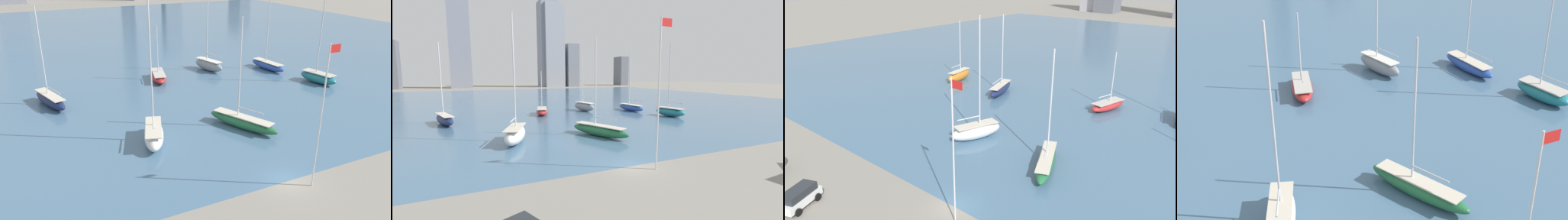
# 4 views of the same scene
# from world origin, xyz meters

# --- Properties ---
(ground_plane) EXTENTS (500.00, 500.00, 0.00)m
(ground_plane) POSITION_xyz_m (0.00, 0.00, 0.00)
(ground_plane) COLOR gray
(harbor_water) EXTENTS (180.00, 140.00, 0.00)m
(harbor_water) POSITION_xyz_m (0.00, 70.00, 0.00)
(harbor_water) COLOR #476B89
(harbor_water) RESTS_ON ground_plane
(flag_pole) EXTENTS (1.24, 0.14, 13.71)m
(flag_pole) POSITION_xyz_m (1.67, -1.59, 7.36)
(flag_pole) COLOR silver
(flag_pole) RESTS_ON ground_plane
(distant_city_skyline) EXTENTS (178.51, 21.32, 60.11)m
(distant_city_skyline) POSITION_xyz_m (19.35, 169.60, 25.44)
(distant_city_skyline) COLOR #A8A8B2
(distant_city_skyline) RESTS_ON ground_plane
(sailboat_gray) EXTENTS (3.63, 7.38, 13.48)m
(sailboat_gray) POSITION_xyz_m (11.03, 37.32, 1.17)
(sailboat_gray) COLOR gray
(sailboat_gray) RESTS_ON harbor_water
(sailboat_navy) EXTENTS (4.40, 9.13, 14.27)m
(sailboat_navy) POSITION_xyz_m (-18.22, 31.07, 1.02)
(sailboat_navy) COLOR #19234C
(sailboat_navy) RESTS_ON harbor_water
(sailboat_white) EXTENTS (4.58, 7.73, 16.42)m
(sailboat_white) POSITION_xyz_m (-8.82, 13.39, 1.18)
(sailboat_white) COLOR white
(sailboat_white) RESTS_ON harbor_water
(sailboat_blue) EXTENTS (2.97, 8.75, 14.00)m
(sailboat_blue) POSITION_xyz_m (21.55, 33.01, 0.91)
(sailboat_blue) COLOR #284CA8
(sailboat_blue) RESTS_ON harbor_water
(sailboat_teal) EXTENTS (3.88, 7.33, 14.98)m
(sailboat_teal) POSITION_xyz_m (24.42, 22.44, 1.04)
(sailboat_teal) COLOR #1E757F
(sailboat_teal) RESTS_ON harbor_water
(sailboat_red) EXTENTS (4.12, 7.86, 9.49)m
(sailboat_red) POSITION_xyz_m (0.27, 35.68, 0.81)
(sailboat_red) COLOR #B72828
(sailboat_red) RESTS_ON harbor_water
(sailboat_green) EXTENTS (5.77, 9.93, 13.84)m
(sailboat_green) POSITION_xyz_m (2.74, 12.41, 0.92)
(sailboat_green) COLOR #236B3D
(sailboat_green) RESTS_ON harbor_water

